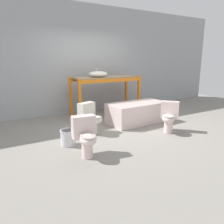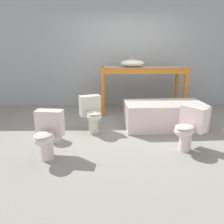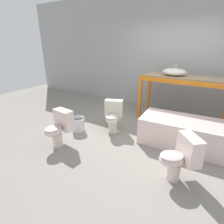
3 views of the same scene
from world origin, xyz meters
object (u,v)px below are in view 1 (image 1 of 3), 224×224
object	(u,v)px
toilet_far	(169,116)
toilet_extra	(90,117)
toilet_near	(86,135)
bathtub_main	(137,111)
sink_basin	(98,74)
bucket_white	(68,137)

from	to	relation	value
toilet_far	toilet_extra	world-z (taller)	same
toilet_near	toilet_extra	size ratio (longest dim) A/B	1.00
toilet_near	toilet_extra	world-z (taller)	same
toilet_extra	toilet_far	bearing A→B (deg)	-49.00
bathtub_main	toilet_extra	world-z (taller)	toilet_extra
sink_basin	bucket_white	size ratio (longest dim) A/B	1.85
toilet_near	toilet_extra	xyz separation A→B (m)	(0.57, 1.02, 0.00)
sink_basin	toilet_near	size ratio (longest dim) A/B	0.82
toilet_far	bucket_white	distance (m)	2.27
sink_basin	toilet_extra	world-z (taller)	sink_basin
bathtub_main	toilet_extra	bearing A→B (deg)	-175.42
toilet_near	bathtub_main	bearing A→B (deg)	38.19
sink_basin	toilet_near	xyz separation A→B (m)	(-1.46, -2.36, -0.82)
bathtub_main	bucket_white	bearing A→B (deg)	-167.14
bucket_white	toilet_extra	bearing A→B (deg)	31.14
sink_basin	bathtub_main	xyz separation A→B (m)	(0.53, -1.15, -0.90)
toilet_near	toilet_far	distance (m)	2.14
toilet_extra	bucket_white	bearing A→B (deg)	-170.69
bathtub_main	toilet_far	world-z (taller)	toilet_far
bucket_white	bathtub_main	bearing A→B (deg)	15.77
toilet_far	bucket_white	bearing A→B (deg)	-139.52
toilet_far	bucket_white	xyz separation A→B (m)	(-2.23, 0.40, -0.22)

